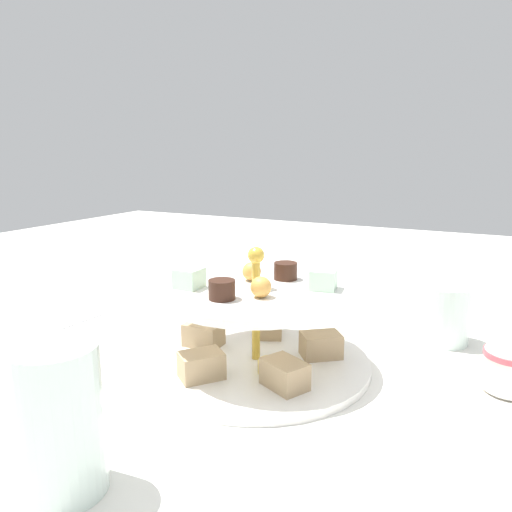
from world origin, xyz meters
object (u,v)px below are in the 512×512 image
(tiered_serving_stand, at_px, (256,333))
(teacup_with_saucer, at_px, (511,374))
(butter_knife_left, at_px, (59,328))
(water_glass_short_left, at_px, (446,314))
(water_glass_tall_right, at_px, (59,420))

(tiered_serving_stand, xyz_separation_m, teacup_with_saucer, (0.28, 0.06, -0.02))
(butter_knife_left, bearing_deg, water_glass_short_left, 116.16)
(butter_knife_left, bearing_deg, tiered_serving_stand, 97.81)
(water_glass_tall_right, height_order, water_glass_short_left, water_glass_tall_right)
(tiered_serving_stand, relative_size, teacup_with_saucer, 3.11)
(water_glass_short_left, bearing_deg, butter_knife_left, -158.47)
(water_glass_tall_right, height_order, teacup_with_saucer, water_glass_tall_right)
(water_glass_tall_right, relative_size, water_glass_short_left, 1.49)
(tiered_serving_stand, bearing_deg, teacup_with_saucer, 12.38)
(tiered_serving_stand, distance_m, butter_knife_left, 0.33)
(tiered_serving_stand, xyz_separation_m, water_glass_tall_right, (-0.03, -0.27, 0.02))
(water_glass_tall_right, xyz_separation_m, butter_knife_left, (-0.29, 0.25, -0.06))
(tiered_serving_stand, bearing_deg, water_glass_short_left, 43.43)
(water_glass_tall_right, height_order, butter_knife_left, water_glass_tall_right)
(tiered_serving_stand, distance_m, teacup_with_saucer, 0.29)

